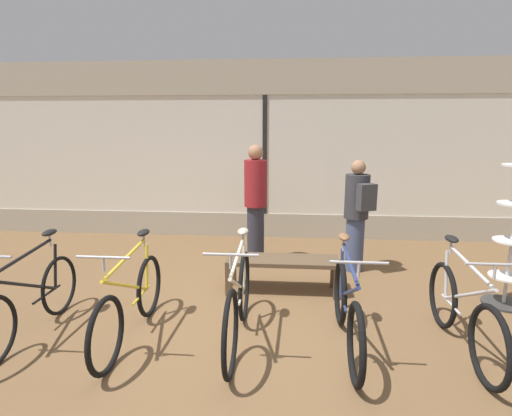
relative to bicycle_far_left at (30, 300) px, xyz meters
name	(u,v)px	position (x,y,z in m)	size (l,w,h in m)	color
ground_plane	(243,329)	(2.08, 0.30, -0.38)	(24.00, 24.00, 0.00)	brown
shop_back_wall	(265,150)	(2.08, 3.83, 1.26)	(12.00, 0.08, 3.20)	#B2A893
bicycle_far_left	(30,300)	(0.00, 0.00, 0.00)	(0.46, 1.69, 1.01)	black
bicycle_left	(131,303)	(1.01, 0.03, 0.00)	(0.46, 1.73, 1.02)	black
bicycle_center	(238,302)	(2.06, 0.06, 0.03)	(0.46, 1.76, 1.05)	black
bicycle_right	(347,310)	(3.09, 0.04, 0.00)	(0.46, 1.71, 1.02)	black
bicycle_far_right	(462,313)	(4.14, 0.08, 0.00)	(0.46, 1.68, 1.02)	black
accessory_rack	(511,246)	(5.08, 1.13, 0.34)	(0.48, 0.48, 1.74)	#333333
display_bench	(283,264)	(2.47, 1.30, -0.02)	(1.40, 0.44, 0.44)	brown
customer_near_rack	(357,213)	(3.49, 2.13, 0.48)	(0.45, 0.55, 1.60)	#424C6B
customer_by_window	(256,201)	(2.03, 2.40, 0.57)	(0.48, 0.48, 1.80)	#2D2D38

